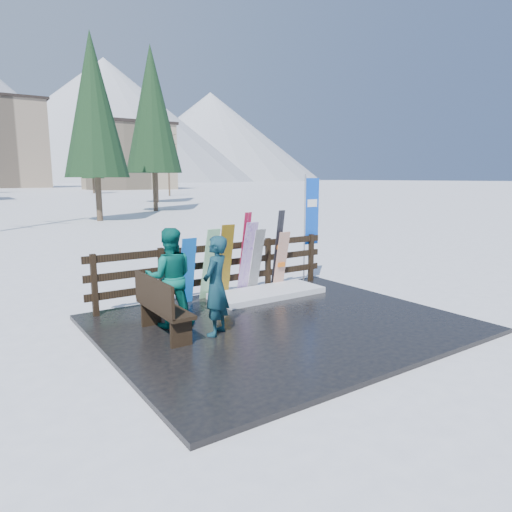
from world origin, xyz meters
TOP-DOWN VIEW (x-y plane):
  - ground at (0.00, 0.00)m, footprint 700.00×700.00m
  - deck at (0.00, 0.00)m, footprint 6.00×5.00m
  - fence at (0.00, 2.20)m, footprint 5.60×0.10m
  - snow_patch at (0.85, 1.60)m, footprint 2.45×1.00m
  - bench at (-2.04, 0.50)m, footprint 0.41×1.50m
  - snowboard_0 at (-0.84, 1.98)m, footprint 0.31×0.30m
  - snowboard_1 at (-0.34, 1.98)m, footprint 0.28×0.45m
  - snowboard_2 at (0.03, 1.98)m, footprint 0.30×0.33m
  - snowboard_3 at (0.59, 1.98)m, footprint 0.28×0.46m
  - snowboard_4 at (0.82, 1.98)m, footprint 0.25×0.38m
  - snowboard_5 at (1.51, 1.98)m, footprint 0.28×0.29m
  - ski_pair_a at (0.56, 2.05)m, footprint 0.17×0.36m
  - ski_pair_b at (1.46, 2.05)m, footprint 0.17×0.31m
  - rental_flag at (2.59, 2.25)m, footprint 0.45×0.04m
  - person_front at (-1.26, 0.08)m, footprint 0.70×0.66m
  - person_back at (-1.69, 0.89)m, footprint 0.99×0.89m
  - trees at (3.65, 46.73)m, footprint 42.05×68.69m

SIDE VIEW (x-z plane):
  - ground at x=0.00m, z-range 0.00..0.00m
  - deck at x=0.00m, z-range 0.00..0.08m
  - snow_patch at x=0.85m, z-range 0.08..0.20m
  - bench at x=-2.04m, z-range 0.11..1.08m
  - snowboard_5 at x=1.51m, z-range 0.08..1.39m
  - fence at x=0.00m, z-range 0.16..1.31m
  - snowboard_0 at x=-0.84m, z-range 0.08..1.43m
  - snowboard_4 at x=0.82m, z-range 0.08..1.50m
  - snowboard_1 at x=-0.34m, z-range 0.08..1.58m
  - snowboard_2 at x=0.03m, z-range 0.08..1.64m
  - snowboard_3 at x=0.59m, z-range 0.08..1.67m
  - person_front at x=-1.26m, z-range 0.08..1.69m
  - person_back at x=-1.69m, z-range 0.08..1.77m
  - ski_pair_a at x=0.56m, z-range 0.08..1.87m
  - ski_pair_b at x=1.46m, z-range 0.08..1.88m
  - rental_flag at x=2.59m, z-range 0.39..2.99m
  - trees at x=3.65m, z-range -0.89..12.47m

